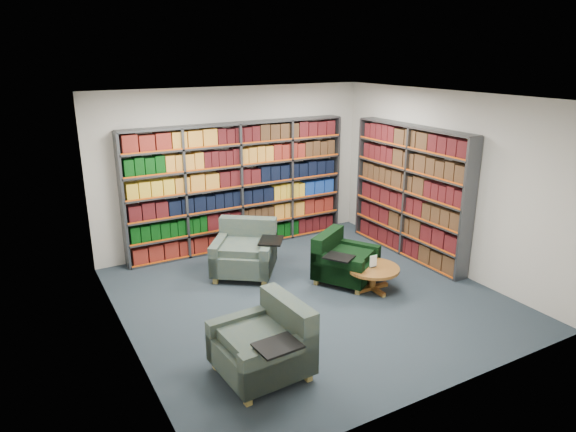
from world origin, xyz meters
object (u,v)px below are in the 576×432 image
chair_green_right (341,262)px  chair_teal_front (268,346)px  coffee_table (373,272)px  chair_teal_left (246,252)px

chair_green_right → chair_teal_front: bearing=-142.6°
chair_teal_front → coffee_table: 2.49m
chair_teal_left → chair_teal_front: chair_teal_left is taller
chair_teal_left → chair_green_right: chair_teal_left is taller
chair_green_right → chair_teal_front: 2.59m
chair_green_right → chair_teal_front: (-2.06, -1.57, 0.03)m
chair_teal_left → chair_teal_front: (-0.91, -2.55, -0.01)m
coffee_table → chair_green_right: bearing=111.1°
coffee_table → chair_teal_front: bearing=-154.9°
chair_teal_left → coffee_table: bearing=-48.0°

